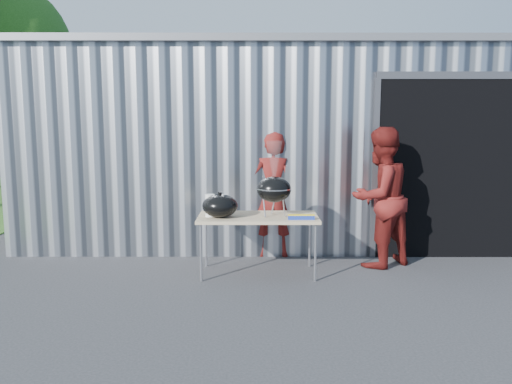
{
  "coord_description": "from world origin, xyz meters",
  "views": [
    {
      "loc": [
        0.38,
        -5.27,
        1.91
      ],
      "look_at": [
        0.39,
        0.91,
        1.05
      ],
      "focal_mm": 35.0,
      "sensor_mm": 36.0,
      "label": 1
    }
  ],
  "objects_px": {
    "folding_table": "(258,219)",
    "person_bystander": "(380,197)",
    "kettle_grill": "(274,183)",
    "person_cook": "(272,195)"
  },
  "relations": [
    {
      "from": "folding_table",
      "to": "person_bystander",
      "type": "bearing_deg",
      "value": 12.61
    },
    {
      "from": "folding_table",
      "to": "person_cook",
      "type": "xyz_separation_m",
      "value": [
        0.21,
        0.87,
        0.18
      ]
    },
    {
      "from": "folding_table",
      "to": "person_bystander",
      "type": "height_order",
      "value": "person_bystander"
    },
    {
      "from": "kettle_grill",
      "to": "person_cook",
      "type": "distance_m",
      "value": 0.93
    },
    {
      "from": "person_cook",
      "to": "person_bystander",
      "type": "height_order",
      "value": "person_bystander"
    },
    {
      "from": "kettle_grill",
      "to": "person_cook",
      "type": "relative_size",
      "value": 0.52
    },
    {
      "from": "kettle_grill",
      "to": "person_bystander",
      "type": "distance_m",
      "value": 1.49
    },
    {
      "from": "person_cook",
      "to": "kettle_grill",
      "type": "bearing_deg",
      "value": 87.97
    },
    {
      "from": "kettle_grill",
      "to": "person_bystander",
      "type": "bearing_deg",
      "value": 14.94
    },
    {
      "from": "person_cook",
      "to": "person_bystander",
      "type": "distance_m",
      "value": 1.5
    }
  ]
}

